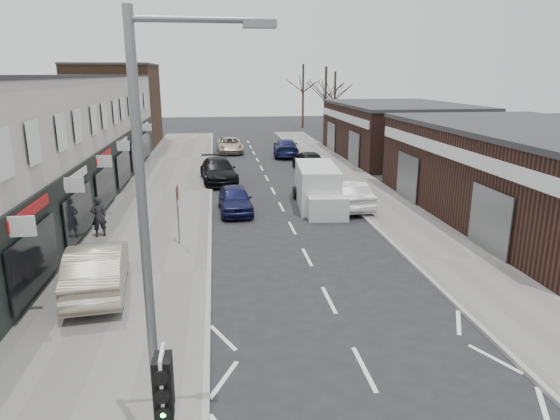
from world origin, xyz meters
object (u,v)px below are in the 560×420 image
object	(u,v)px
traffic_light	(165,400)
parked_car_right_a	(346,194)
sedan_on_pavement	(97,268)
pedestrian	(99,217)
parked_car_left_b	(218,171)
warning_sign	(178,197)
parked_car_left_a	(235,199)
white_van	(318,188)
parked_car_left_c	(230,145)
street_lamp	(156,236)
parked_car_right_c	(286,148)
parked_car_right_b	(308,160)

from	to	relation	value
traffic_light	parked_car_right_a	size ratio (longest dim) A/B	0.65
sedan_on_pavement	pedestrian	xyz separation A→B (m)	(-1.25, 6.07, 0.08)
pedestrian	parked_car_left_b	distance (m)	12.80
warning_sign	parked_car_left_a	world-z (taller)	warning_sign
warning_sign	white_van	size ratio (longest dim) A/B	0.45
traffic_light	parked_car_right_a	distance (m)	20.95
traffic_light	parked_car_left_c	world-z (taller)	traffic_light
white_van	pedestrian	distance (m)	11.61
traffic_light	street_lamp	world-z (taller)	street_lamp
parked_car_left_b	parked_car_left_c	world-z (taller)	parked_car_left_b
street_lamp	pedestrian	world-z (taller)	street_lamp
parked_car_left_c	parked_car_right_a	xyz separation A→B (m)	(5.70, -21.09, 0.08)
warning_sign	parked_car_left_c	world-z (taller)	warning_sign
pedestrian	parked_car_left_c	distance (m)	25.77
traffic_light	warning_sign	distance (m)	14.04
sedan_on_pavement	warning_sign	bearing A→B (deg)	-124.60
sedan_on_pavement	parked_car_right_a	bearing A→B (deg)	-145.13
sedan_on_pavement	parked_car_left_a	size ratio (longest dim) A/B	1.19
parked_car_left_c	parked_car_right_c	size ratio (longest dim) A/B	0.95
white_van	sedan_on_pavement	xyz separation A→B (m)	(-9.55, -10.35, -0.14)
white_van	parked_car_left_a	xyz separation A→B (m)	(-4.59, -0.58, -0.37)
parked_car_right_c	parked_car_right_b	bearing A→B (deg)	101.65
white_van	parked_car_right_b	world-z (taller)	white_van
street_lamp	parked_car_left_b	distance (m)	26.21
parked_car_left_c	parked_car_right_c	distance (m)	5.65
warning_sign	white_van	xyz separation A→B (m)	(7.16, 5.78, -1.12)
pedestrian	traffic_light	bearing A→B (deg)	82.64
traffic_light	parked_car_left_a	bearing A→B (deg)	84.63
street_lamp	sedan_on_pavement	distance (m)	9.51
street_lamp	pedestrian	distance (m)	15.35
traffic_light	pedestrian	bearing A→B (deg)	105.82
traffic_light	parked_car_right_c	distance (m)	38.34
sedan_on_pavement	parked_car_right_b	bearing A→B (deg)	-124.49
white_van	parked_car_left_c	distance (m)	21.06
traffic_light	parked_car_left_a	size ratio (longest dim) A/B	0.74
parked_car_left_c	parked_car_right_a	bearing A→B (deg)	-75.89
warning_sign	parked_car_right_c	world-z (taller)	warning_sign
parked_car_left_b	parked_car_right_b	world-z (taller)	parked_car_left_b
parked_car_right_b	parked_car_right_a	bearing A→B (deg)	86.86
white_van	street_lamp	bearing A→B (deg)	-104.29
warning_sign	white_van	bearing A→B (deg)	38.91
warning_sign	parked_car_right_a	world-z (taller)	warning_sign
parked_car_left_b	parked_car_right_c	xyz separation A→B (m)	(6.12, 10.52, -0.03)
sedan_on_pavement	parked_car_right_c	size ratio (longest dim) A/B	0.94
parked_car_right_c	street_lamp	bearing A→B (deg)	84.01
parked_car_left_b	parked_car_right_a	size ratio (longest dim) A/B	1.16
sedan_on_pavement	parked_car_right_b	distance (m)	23.91
street_lamp	parked_car_left_c	bearing A→B (deg)	86.61
sedan_on_pavement	pedestrian	size ratio (longest dim) A/B	2.77
sedan_on_pavement	parked_car_left_a	bearing A→B (deg)	-123.87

